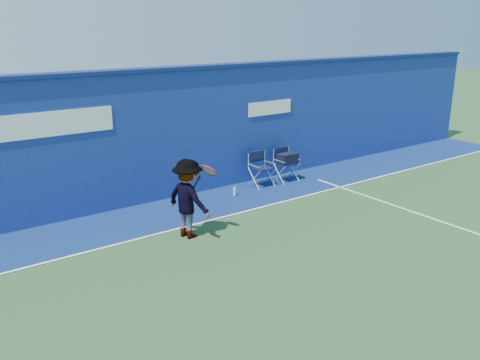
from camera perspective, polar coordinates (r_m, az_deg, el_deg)
ground at (r=8.23m, az=5.55°, el=-12.17°), size 80.00×80.00×0.00m
stadium_wall at (r=11.84m, az=-11.03°, el=4.81°), size 24.00×0.50×3.08m
out_of_bounds_strip at (r=11.33m, az=-8.21°, el=-3.79°), size 24.00×1.80×0.01m
court_lines at (r=8.63m, az=2.89°, el=-10.55°), size 24.00×12.00×0.01m
directors_chair_left at (r=13.06m, az=2.42°, el=0.56°), size 0.53×0.49×0.89m
directors_chair_right at (r=13.50m, az=5.23°, el=1.39°), size 0.52×0.47×0.88m
water_bottle at (r=12.35m, az=-0.61°, el=-1.31°), size 0.07×0.07×0.21m
tennis_player at (r=9.86m, az=-5.83°, el=-2.08°), size 1.00×1.13×1.57m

